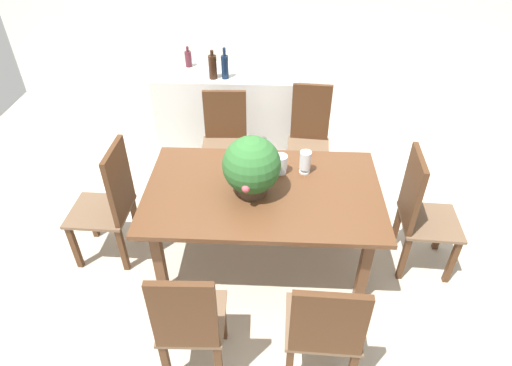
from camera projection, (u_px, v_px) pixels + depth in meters
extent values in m
plane|color=#BCB29E|center=(262.00, 257.00, 3.75)|extent=(7.04, 7.04, 0.00)
cube|color=white|center=(271.00, 11.00, 5.02)|extent=(6.40, 0.10, 2.60)
cube|color=brown|center=(263.00, 191.00, 3.31)|extent=(1.79, 1.10, 0.04)
cube|color=brown|center=(159.00, 261.00, 3.24)|extent=(0.07, 0.07, 0.70)
cube|color=brown|center=(364.00, 268.00, 3.18)|extent=(0.07, 0.07, 0.70)
cube|color=brown|center=(180.00, 192.00, 3.89)|extent=(0.07, 0.07, 0.70)
cube|color=brown|center=(350.00, 197.00, 3.83)|extent=(0.07, 0.07, 0.70)
cube|color=#4C2D19|center=(206.00, 179.00, 4.26)|extent=(0.05, 0.05, 0.45)
cube|color=#4C2D19|center=(244.00, 179.00, 4.25)|extent=(0.05, 0.05, 0.45)
cube|color=#4C2D19|center=(209.00, 158.00, 4.54)|extent=(0.05, 0.05, 0.45)
cube|color=#4C2D19|center=(245.00, 158.00, 4.54)|extent=(0.05, 0.05, 0.45)
cube|color=brown|center=(225.00, 148.00, 4.25)|extent=(0.47, 0.45, 0.03)
cube|color=#4C2D19|center=(225.00, 115.00, 4.24)|extent=(0.42, 0.06, 0.50)
cube|color=#4C2D19|center=(91.00, 217.00, 3.82)|extent=(0.05, 0.05, 0.45)
cube|color=#4C2D19|center=(75.00, 247.00, 3.53)|extent=(0.05, 0.05, 0.45)
cube|color=#4C2D19|center=(136.00, 219.00, 3.79)|extent=(0.05, 0.05, 0.45)
cube|color=#4C2D19|center=(123.00, 249.00, 3.51)|extent=(0.05, 0.05, 0.45)
cube|color=brown|center=(100.00, 211.00, 3.52)|extent=(0.48, 0.45, 0.03)
cube|color=#4C2D19|center=(119.00, 182.00, 3.32)|extent=(0.05, 0.40, 0.59)
cube|color=#4C2D19|center=(452.00, 261.00, 3.40)|extent=(0.05, 0.05, 0.45)
cube|color=#4C2D19|center=(441.00, 229.00, 3.69)|extent=(0.05, 0.05, 0.45)
cube|color=#4C2D19|center=(404.00, 258.00, 3.43)|extent=(0.05, 0.05, 0.45)
cube|color=#4C2D19|center=(396.00, 226.00, 3.72)|extent=(0.05, 0.05, 0.45)
cube|color=brown|center=(430.00, 221.00, 3.42)|extent=(0.47, 0.46, 0.03)
cube|color=#4C2D19|center=(412.00, 189.00, 3.25)|extent=(0.06, 0.41, 0.59)
cube|color=#4C2D19|center=(347.00, 324.00, 2.95)|extent=(0.05, 0.05, 0.45)
cube|color=#4C2D19|center=(290.00, 320.00, 2.98)|extent=(0.05, 0.05, 0.45)
cube|color=brown|center=(323.00, 323.00, 2.69)|extent=(0.47, 0.43, 0.03)
cube|color=#4C2D19|center=(328.00, 324.00, 2.38)|extent=(0.42, 0.05, 0.50)
cube|color=#4C2D19|center=(223.00, 318.00, 3.00)|extent=(0.05, 0.05, 0.45)
cube|color=#4C2D19|center=(175.00, 317.00, 3.00)|extent=(0.05, 0.05, 0.45)
cube|color=#4C2D19|center=(219.00, 365.00, 2.72)|extent=(0.05, 0.05, 0.45)
cube|color=#4C2D19|center=(166.00, 364.00, 2.73)|extent=(0.05, 0.05, 0.45)
cube|color=brown|center=(193.00, 318.00, 2.72)|extent=(0.42, 0.43, 0.03)
cube|color=#4C2D19|center=(184.00, 316.00, 2.39)|extent=(0.37, 0.05, 0.54)
cube|color=#4C2D19|center=(288.00, 181.00, 4.23)|extent=(0.05, 0.05, 0.45)
cube|color=#4C2D19|center=(322.00, 184.00, 4.19)|extent=(0.05, 0.05, 0.45)
cube|color=#4C2D19|center=(291.00, 158.00, 4.54)|extent=(0.05, 0.05, 0.45)
cube|color=#4C2D19|center=(323.00, 161.00, 4.51)|extent=(0.05, 0.05, 0.45)
cube|color=brown|center=(308.00, 151.00, 4.22)|extent=(0.44, 0.50, 0.03)
cube|color=#4C2D19|center=(311.00, 112.00, 4.21)|extent=(0.37, 0.07, 0.58)
cylinder|color=#4C3828|center=(252.00, 187.00, 3.25)|extent=(0.22, 0.22, 0.09)
sphere|color=#2D662D|center=(252.00, 165.00, 3.12)|extent=(0.43, 0.43, 0.43)
sphere|color=#C64C56|center=(228.00, 154.00, 3.16)|extent=(0.04, 0.04, 0.04)
sphere|color=#C64C56|center=(246.00, 189.00, 3.00)|extent=(0.06, 0.06, 0.06)
sphere|color=#C64C56|center=(238.00, 163.00, 3.25)|extent=(0.06, 0.06, 0.06)
cylinder|color=silver|center=(304.00, 171.00, 3.47)|extent=(0.09, 0.09, 0.01)
cylinder|color=silver|center=(305.00, 169.00, 3.46)|extent=(0.02, 0.02, 0.03)
cylinder|color=silver|center=(305.00, 160.00, 3.41)|extent=(0.09, 0.09, 0.15)
cylinder|color=silver|center=(280.00, 172.00, 3.47)|extent=(0.10, 0.10, 0.01)
cylinder|color=silver|center=(280.00, 169.00, 3.45)|extent=(0.02, 0.02, 0.04)
cylinder|color=silver|center=(280.00, 162.00, 3.41)|extent=(0.11, 0.11, 0.11)
cylinder|color=silver|center=(253.00, 163.00, 3.58)|extent=(0.06, 0.06, 0.00)
cylinder|color=silver|center=(253.00, 158.00, 3.55)|extent=(0.01, 0.01, 0.08)
cone|color=silver|center=(253.00, 151.00, 3.51)|extent=(0.07, 0.07, 0.07)
cube|color=silver|center=(228.00, 112.00, 4.83)|extent=(1.50, 0.59, 0.94)
cylinder|color=black|center=(213.00, 67.00, 4.35)|extent=(0.08, 0.08, 0.24)
cylinder|color=black|center=(212.00, 53.00, 4.26)|extent=(0.03, 0.03, 0.05)
cylinder|color=#0F1E38|center=(225.00, 67.00, 4.35)|extent=(0.07, 0.07, 0.23)
cylinder|color=#0F1E38|center=(224.00, 52.00, 4.25)|extent=(0.03, 0.03, 0.08)
cylinder|color=#511E28|center=(188.00, 59.00, 4.61)|extent=(0.07, 0.07, 0.16)
cylinder|color=#511E28|center=(187.00, 49.00, 4.55)|extent=(0.03, 0.03, 0.05)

